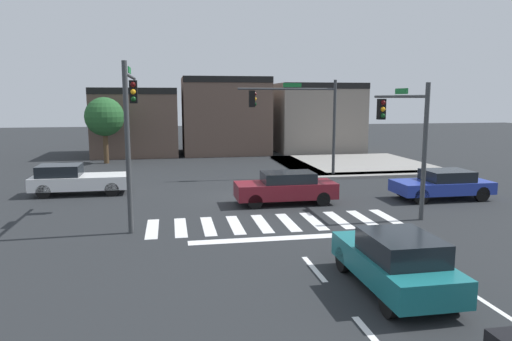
{
  "coord_description": "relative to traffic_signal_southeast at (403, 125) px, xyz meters",
  "views": [
    {
      "loc": [
        -3.88,
        -21.7,
        4.75
      ],
      "look_at": [
        0.38,
        1.7,
        1.08
      ],
      "focal_mm": 33.2,
      "sensor_mm": 36.0,
      "label": 1
    }
  ],
  "objects": [
    {
      "name": "car_maroon",
      "position": [
        -4.56,
        1.93,
        -2.88
      ],
      "size": [
        4.5,
        1.72,
        1.44
      ],
      "rotation": [
        0.0,
        0.0,
        3.14
      ],
      "color": "maroon",
      "rests_on": "ground_plane"
    },
    {
      "name": "storefront_row",
      "position": [
        -4.6,
        22.46,
        -0.61
      ],
      "size": [
        22.68,
        6.95,
        6.45
      ],
      "color": "brown",
      "rests_on": "ground_plane"
    },
    {
      "name": "car_white",
      "position": [
        -14.29,
        5.83,
        -2.88
      ],
      "size": [
        4.6,
        1.81,
        1.5
      ],
      "color": "white",
      "rests_on": "ground_plane"
    },
    {
      "name": "car_blue",
      "position": [
        2.98,
        1.57,
        -2.92
      ],
      "size": [
        4.48,
        1.93,
        1.37
      ],
      "rotation": [
        0.0,
        0.0,
        3.14
      ],
      "color": "#23389E",
      "rests_on": "ground_plane"
    },
    {
      "name": "roadside_tree",
      "position": [
        -14.26,
        17.25,
        -0.26
      ],
      "size": [
        2.81,
        2.81,
        4.8
      ],
      "color": "#4C3823",
      "rests_on": "ground_plane"
    },
    {
      "name": "lane_markings",
      "position": [
        -4.7,
        -9.48,
        -3.63
      ],
      "size": [
        6.8,
        24.25,
        0.01
      ],
      "color": "white",
      "rests_on": "ground_plane"
    },
    {
      "name": "curb_corner_northeast",
      "position": [
        2.73,
        12.67,
        -3.55
      ],
      "size": [
        10.0,
        10.6,
        0.15
      ],
      "color": "gray",
      "rests_on": "ground_plane"
    },
    {
      "name": "bike_detector_marking",
      "position": [
        -4.06,
        -6.01,
        -3.63
      ],
      "size": [
        1.1,
        1.1,
        0.01
      ],
      "color": "yellow",
      "rests_on": "ground_plane"
    },
    {
      "name": "traffic_signal_southwest",
      "position": [
        -11.1,
        -0.01,
        0.5
      ],
      "size": [
        0.32,
        4.77,
        5.99
      ],
      "rotation": [
        0.0,
        0.0,
        1.57
      ],
      "color": "#383A3D",
      "rests_on": "ground_plane"
    },
    {
      "name": "crosswalk_near",
      "position": [
        -5.76,
        -1.25,
        -3.63
      ],
      "size": [
        9.66,
        2.69,
        0.01
      ],
      "color": "silver",
      "rests_on": "ground_plane"
    },
    {
      "name": "car_teal",
      "position": [
        -4.27,
        -8.07,
        -2.87
      ],
      "size": [
        1.75,
        4.14,
        1.51
      ],
      "rotation": [
        0.0,
        0.0,
        1.57
      ],
      "color": "#196B70",
      "rests_on": "ground_plane"
    },
    {
      "name": "traffic_signal_southeast",
      "position": [
        0.0,
        0.0,
        0.0
      ],
      "size": [
        0.32,
        4.74,
        5.33
      ],
      "rotation": [
        0.0,
        0.0,
        1.57
      ],
      "color": "#383A3D",
      "rests_on": "ground_plane"
    },
    {
      "name": "traffic_signal_northeast",
      "position": [
        -2.14,
        8.7,
        0.37
      ],
      "size": [
        5.93,
        0.32,
        5.8
      ],
      "rotation": [
        0.0,
        0.0,
        3.14
      ],
      "color": "#383A3D",
      "rests_on": "ground_plane"
    },
    {
      "name": "ground_plane",
      "position": [
        -5.76,
        3.25,
        -3.63
      ],
      "size": [
        120.0,
        120.0,
        0.0
      ],
      "primitive_type": "plane",
      "color": "#232628"
    }
  ]
}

